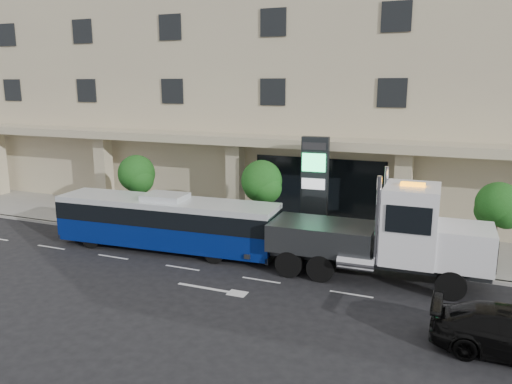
% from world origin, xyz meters
% --- Properties ---
extents(ground, '(120.00, 120.00, 0.00)m').
position_xyz_m(ground, '(0.00, 0.00, 0.00)').
color(ground, black).
rests_on(ground, ground).
extents(sidewalk, '(120.00, 6.00, 0.15)m').
position_xyz_m(sidewalk, '(0.00, 5.00, 0.07)').
color(sidewalk, gray).
rests_on(sidewalk, ground).
extents(curb, '(120.00, 0.30, 0.15)m').
position_xyz_m(curb, '(0.00, 2.00, 0.07)').
color(curb, gray).
rests_on(curb, ground).
extents(convention_center, '(60.00, 17.60, 20.00)m').
position_xyz_m(convention_center, '(-0.00, 15.42, 9.97)').
color(convention_center, '#C2B791').
rests_on(convention_center, ground).
extents(tree_left, '(2.27, 2.20, 4.22)m').
position_xyz_m(tree_left, '(-9.97, 3.59, 3.11)').
color(tree_left, '#422B19').
rests_on(tree_left, sidewalk).
extents(tree_mid, '(2.28, 2.20, 4.38)m').
position_xyz_m(tree_mid, '(-1.97, 3.59, 3.26)').
color(tree_mid, '#422B19').
rests_on(tree_mid, sidewalk).
extents(tree_right, '(2.10, 2.00, 4.04)m').
position_xyz_m(tree_right, '(9.53, 3.59, 3.04)').
color(tree_right, '#422B19').
rests_on(tree_right, sidewalk).
extents(city_bus, '(11.92, 3.17, 2.99)m').
position_xyz_m(city_bus, '(-6.08, 0.50, 1.52)').
color(city_bus, black).
rests_on(city_bus, ground).
extents(tow_truck, '(10.72, 2.86, 4.89)m').
position_xyz_m(tow_truck, '(5.03, 0.58, 2.01)').
color(tow_truck, '#2D3033').
rests_on(tow_truck, ground).
extents(signage_pylon, '(1.44, 0.62, 5.66)m').
position_xyz_m(signage_pylon, '(0.72, 4.35, 3.03)').
color(signage_pylon, black).
rests_on(signage_pylon, sidewalk).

